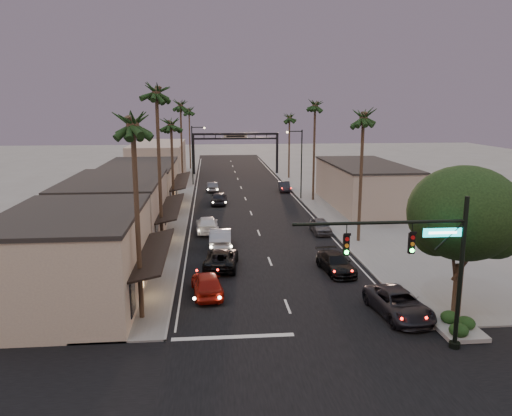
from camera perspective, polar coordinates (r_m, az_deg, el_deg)
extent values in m
plane|color=slate|center=(59.66, -0.81, 0.02)|extent=(200.00, 200.00, 0.00)
cube|color=black|center=(64.55, -1.16, 0.91)|extent=(14.00, 120.00, 0.02)
cube|color=black|center=(22.33, 7.85, -21.06)|extent=(80.00, 12.00, 0.02)
cube|color=slate|center=(71.44, -9.19, 1.86)|extent=(5.00, 92.00, 0.12)
cube|color=slate|center=(72.64, 5.94, 2.10)|extent=(5.00, 92.00, 0.12)
cube|color=tan|center=(32.75, -20.10, -5.54)|extent=(8.00, 12.00, 5.50)
cube|color=gray|center=(46.00, -15.76, -0.43)|extent=(8.00, 14.00, 5.50)
cube|color=tan|center=(61.58, -13.12, 2.44)|extent=(8.00, 16.00, 5.00)
cube|color=gray|center=(84.17, -11.07, 5.28)|extent=(8.00, 20.00, 6.00)
cube|color=gray|center=(61.87, 12.23, 2.53)|extent=(8.00, 18.00, 5.00)
cylinder|color=black|center=(26.62, 22.34, -7.03)|extent=(0.22, 0.22, 7.80)
cylinder|color=black|center=(24.25, 14.00, -1.64)|extent=(8.40, 0.16, 0.16)
cube|color=black|center=(24.03, 10.26, -4.18)|extent=(0.28, 0.22, 1.00)
cube|color=black|center=(25.07, 17.35, -3.87)|extent=(0.28, 0.22, 1.00)
cube|color=#0BACB2|center=(25.55, 20.52, -2.64)|extent=(1.90, 0.08, 0.42)
cylinder|color=#38281C|center=(31.09, 22.01, -8.84)|extent=(0.52, 0.52, 3.20)
ellipsoid|color=black|center=(29.86, 22.68, -0.52)|extent=(6.20, 6.20, 5.20)
sphere|color=black|center=(30.04, 25.63, -2.27)|extent=(3.20, 3.20, 3.20)
sphere|color=black|center=(30.11, 19.95, -2.57)|extent=(2.80, 2.80, 2.80)
cube|color=gray|center=(29.70, 22.15, -13.16)|extent=(2.20, 2.60, 0.24)
cube|color=black|center=(88.71, -7.15, 6.04)|extent=(0.40, 0.40, 7.00)
cube|color=black|center=(89.47, 2.42, 6.17)|extent=(0.40, 0.40, 7.00)
cube|color=black|center=(88.51, -2.36, 8.45)|extent=(15.20, 0.35, 0.35)
cube|color=black|center=(88.56, -2.36, 7.93)|extent=(15.20, 0.30, 0.30)
cube|color=beige|center=(88.51, -2.36, 8.19)|extent=(4.20, 0.12, 1.00)
cylinder|color=black|center=(64.77, 5.22, 4.93)|extent=(0.16, 0.16, 9.00)
cylinder|color=black|center=(64.24, 4.40, 8.74)|extent=(2.00, 0.12, 0.12)
sphere|color=#FFD899|center=(64.10, 3.60, 8.65)|extent=(0.30, 0.30, 0.30)
cylinder|color=black|center=(76.67, -7.29, 5.92)|extent=(0.16, 0.16, 9.00)
cylinder|color=black|center=(76.34, -6.61, 9.15)|extent=(2.00, 0.12, 0.12)
sphere|color=#FFD899|center=(76.33, -5.92, 9.09)|extent=(0.30, 0.30, 0.30)
cylinder|color=#38281C|center=(28.32, -13.38, -2.00)|extent=(0.28, 0.28, 11.00)
sphere|color=black|center=(27.56, -13.98, 10.42)|extent=(3.20, 3.20, 3.20)
cylinder|color=#38281C|center=(40.83, -10.96, 3.66)|extent=(0.28, 0.28, 13.00)
sphere|color=black|center=(40.49, -11.35, 13.65)|extent=(3.20, 3.20, 3.20)
cylinder|color=#38281C|center=(54.86, -9.51, 4.13)|extent=(0.28, 0.28, 10.00)
sphere|color=black|center=(54.42, -9.71, 9.98)|extent=(3.20, 3.20, 3.20)
cylinder|color=#38281C|center=(73.61, -8.49, 6.83)|extent=(0.28, 0.28, 12.00)
sphere|color=black|center=(73.37, -8.65, 11.97)|extent=(3.20, 3.20, 3.20)
cylinder|color=#38281C|center=(44.73, 11.88, 3.01)|extent=(0.28, 0.28, 11.00)
sphere|color=black|center=(44.25, 12.22, 10.84)|extent=(3.20, 3.20, 3.20)
cylinder|color=#38281C|center=(63.91, 6.64, 6.16)|extent=(0.28, 0.28, 12.00)
sphere|color=black|center=(63.63, 6.79, 12.09)|extent=(3.20, 3.20, 3.20)
cylinder|color=#38281C|center=(83.59, 3.81, 6.80)|extent=(0.28, 0.28, 10.00)
sphere|color=black|center=(83.31, 3.86, 10.64)|extent=(3.20, 3.20, 3.20)
cylinder|color=#38281C|center=(96.55, -7.57, 7.67)|extent=(0.28, 0.28, 11.00)
sphere|color=black|center=(96.33, -7.67, 11.29)|extent=(3.20, 3.20, 3.20)
imported|color=maroon|center=(32.63, -5.60, -8.57)|extent=(2.32, 4.76, 1.56)
imported|color=black|center=(37.87, -3.99, -5.76)|extent=(2.94, 5.40, 1.44)
imported|color=gray|center=(43.11, -4.08, -3.41)|extent=(1.96, 5.19, 1.69)
imported|color=silver|center=(48.46, -5.59, -1.87)|extent=(2.25, 5.19, 1.49)
imported|color=black|center=(61.77, -4.26, 1.13)|extent=(2.20, 4.73, 1.57)
imported|color=#4C4C51|center=(71.15, -5.00, 2.43)|extent=(1.58, 4.19, 1.37)
imported|color=black|center=(30.58, 15.98, -10.47)|extent=(3.07, 5.63, 1.50)
imported|color=black|center=(37.21, 9.11, -6.25)|extent=(2.44, 4.91, 1.37)
imported|color=#4A4B4F|center=(48.19, 7.38, -2.05)|extent=(1.69, 4.09, 1.39)
imported|color=black|center=(71.21, 3.26, 2.48)|extent=(1.79, 4.33, 1.39)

